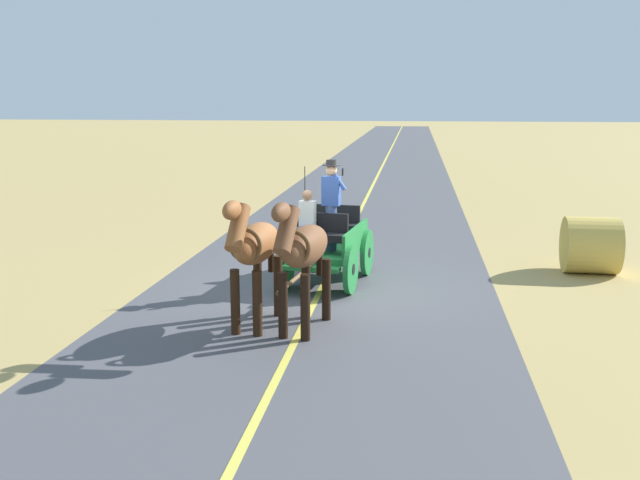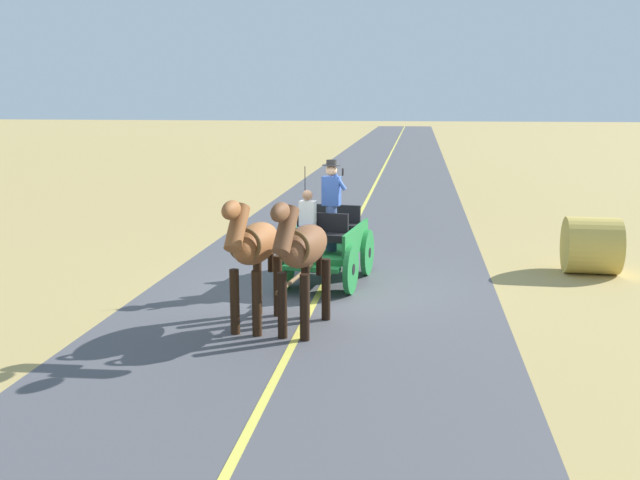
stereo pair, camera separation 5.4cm
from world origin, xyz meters
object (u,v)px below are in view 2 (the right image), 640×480
Objects in this scene: horse_drawn_carriage at (327,243)px; horse_near_side at (302,250)px; hay_bale at (592,245)px; horse_off_side at (254,247)px.

horse_near_side is at bearing 89.95° from horse_drawn_carriage.
horse_near_side is at bearing 40.22° from hay_bale.
horse_near_side and horse_off_side have the same top height.
hay_bale is (-6.25, -4.50, -0.72)m from horse_off_side.
horse_drawn_carriage is 3.10m from horse_off_side.
horse_near_side is 7.17m from hay_bale.
horse_near_side is 1.84× the size of hay_bale.
hay_bale is at bearing -164.09° from horse_drawn_carriage.
horse_drawn_carriage is 2.04× the size of horse_near_side.
horse_drawn_carriage is 3.76× the size of hay_bale.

